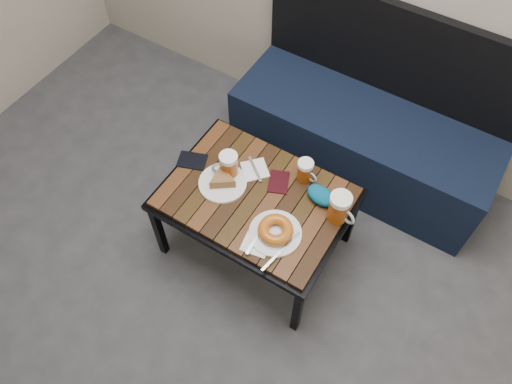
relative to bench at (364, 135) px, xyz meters
The scene contains 13 objects.
room_shell 1.95m from the bench, 94.31° to the right, with size 4.00×4.00×4.00m.
bench is the anchor object (origin of this frame).
cafe_table 0.80m from the bench, 106.58° to the right, with size 0.84×0.62×0.47m.
beer_mug_left 0.86m from the bench, 118.77° to the right, with size 0.12×0.11×0.14m.
beer_mug_centre 0.62m from the bench, 98.63° to the right, with size 0.11×0.08×0.12m.
beer_mug_right 0.73m from the bench, 78.19° to the right, with size 0.15×0.11×0.15m.
plate_pie 0.90m from the bench, 116.40° to the right, with size 0.22×0.22×0.06m.
plate_bagel 0.91m from the bench, 93.20° to the right, with size 0.23×0.30×0.06m.
napkin_left 0.73m from the bench, 115.47° to the right, with size 0.16×0.16×0.01m.
napkin_right 0.99m from the bench, 95.40° to the right, with size 0.13×0.11×0.01m.
passport_navy 0.97m from the bench, 128.07° to the right, with size 0.10×0.13×0.01m, color black.
passport_burgundy 0.69m from the bench, 105.28° to the right, with size 0.09×0.13×0.01m, color black.
knit_pouch 0.66m from the bench, 87.10° to the right, with size 0.14×0.09×0.06m, color #054C7E.
Camera 1 is at (0.52, -0.04, 2.35)m, focal length 35.00 mm.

